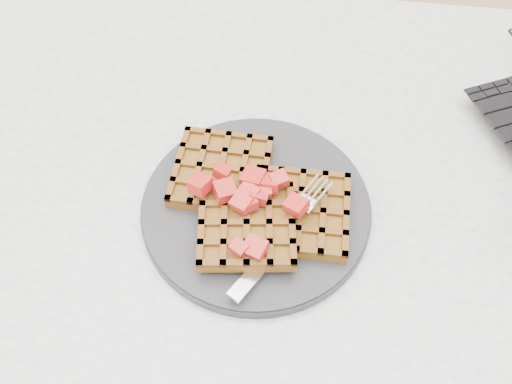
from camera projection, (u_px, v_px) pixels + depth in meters
The scene contains 5 objects.
table at pixel (288, 255), 0.76m from camera, with size 1.20×0.80×0.75m.
plate at pixel (256, 208), 0.65m from camera, with size 0.26×0.26×0.02m, color black.
waffles at pixel (256, 201), 0.63m from camera, with size 0.21×0.19×0.03m.
strawberry_pile at pixel (256, 185), 0.61m from camera, with size 0.15×0.15×0.02m, color maroon, non-canonical shape.
fork at pixel (288, 233), 0.61m from camera, with size 0.02×0.18×0.02m, color silver, non-canonical shape.
Camera 1 is at (0.00, -0.36, 1.31)m, focal length 40.00 mm.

